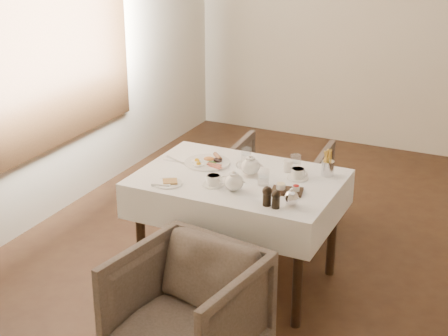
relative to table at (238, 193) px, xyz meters
name	(u,v)px	position (x,y,z in m)	size (l,w,h in m)	color
room	(58,12)	(-1.74, 0.51, 0.96)	(5.00, 5.00, 5.00)	black
table	(238,193)	(0.00, 0.00, 0.00)	(1.28, 0.88, 0.75)	black
armchair_near	(187,311)	(0.11, -0.92, -0.31)	(0.71, 0.73, 0.66)	#453C32
armchair_far	(278,186)	(-0.06, 0.88, -0.31)	(0.71, 0.73, 0.67)	#453C32
breakfast_plate	(208,162)	(-0.28, 0.12, 0.13)	(0.31, 0.31, 0.04)	white
side_plate	(167,183)	(-0.35, -0.30, 0.12)	(0.19, 0.18, 0.02)	white
teapot_centre	(250,165)	(0.05, 0.06, 0.18)	(0.17, 0.13, 0.14)	white
teapot_front	(234,181)	(0.06, -0.21, 0.18)	(0.16, 0.13, 0.13)	white
creamer	(288,166)	(0.25, 0.22, 0.16)	(0.06, 0.06, 0.07)	white
teacup_near	(213,181)	(-0.08, -0.19, 0.15)	(0.14, 0.14, 0.07)	white
teacup_far	(298,174)	(0.35, 0.14, 0.15)	(0.14, 0.14, 0.07)	white
glass_left	(246,155)	(-0.07, 0.27, 0.16)	(0.07, 0.07, 0.09)	silver
glass_mid	(263,177)	(0.19, -0.05, 0.17)	(0.07, 0.07, 0.10)	silver
glass_right	(296,162)	(0.28, 0.27, 0.17)	(0.07, 0.07, 0.10)	silver
condiment_board	(287,190)	(0.37, -0.10, 0.13)	(0.21, 0.16, 0.05)	black
pepper_mill_left	(267,196)	(0.33, -0.32, 0.18)	(0.06, 0.06, 0.12)	black
pepper_mill_right	(276,199)	(0.39, -0.33, 0.17)	(0.05, 0.05, 0.11)	black
silver_pot	(291,197)	(0.45, -0.26, 0.17)	(0.10, 0.08, 0.11)	white
fries_cup	(328,164)	(0.50, 0.27, 0.19)	(0.08, 0.08, 0.17)	silver
cutlery_fork	(175,160)	(-0.50, 0.07, 0.12)	(0.02, 0.20, 0.00)	silver
cutlery_knife	(175,162)	(-0.49, 0.05, 0.12)	(0.01, 0.19, 0.00)	silver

